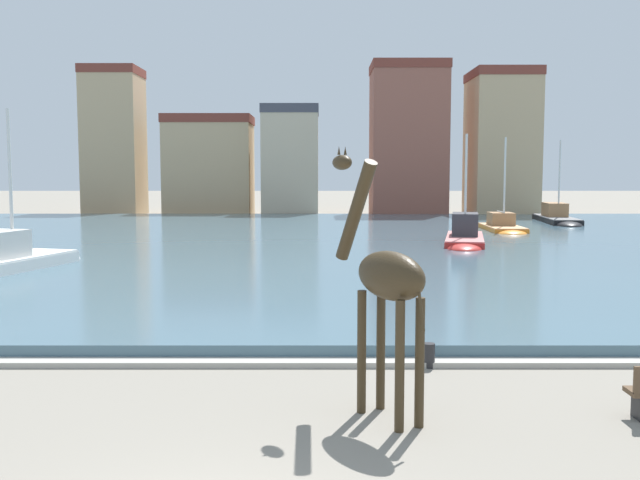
{
  "coord_description": "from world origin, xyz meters",
  "views": [
    {
      "loc": [
        1.26,
        -6.89,
        3.96
      ],
      "look_at": [
        1.19,
        11.74,
        2.2
      ],
      "focal_mm": 40.04,
      "sensor_mm": 36.0,
      "label": 1
    }
  ],
  "objects_px": {
    "mooring_bollard": "(432,356)",
    "sailboat_white": "(16,262)",
    "sailboat_orange": "(506,229)",
    "sailboat_red": "(468,239)",
    "sailboat_black": "(561,220)",
    "giraffe_statue": "(388,280)"
  },
  "relations": [
    {
      "from": "sailboat_white",
      "to": "mooring_bollard",
      "type": "bearing_deg",
      "value": -41.96
    },
    {
      "from": "sailboat_orange",
      "to": "sailboat_red",
      "type": "bearing_deg",
      "value": -116.69
    },
    {
      "from": "sailboat_orange",
      "to": "sailboat_red",
      "type": "distance_m",
      "value": 9.03
    },
    {
      "from": "sailboat_black",
      "to": "sailboat_red",
      "type": "bearing_deg",
      "value": -122.71
    },
    {
      "from": "giraffe_statue",
      "to": "sailboat_black",
      "type": "height_order",
      "value": "sailboat_black"
    },
    {
      "from": "giraffe_statue",
      "to": "sailboat_red",
      "type": "distance_m",
      "value": 25.96
    },
    {
      "from": "sailboat_black",
      "to": "sailboat_red",
      "type": "xyz_separation_m",
      "value": [
        -9.91,
        -15.44,
        0.03
      ]
    },
    {
      "from": "sailboat_red",
      "to": "mooring_bollard",
      "type": "xyz_separation_m",
      "value": [
        -5.2,
        -22.14,
        -0.33
      ]
    },
    {
      "from": "giraffe_statue",
      "to": "sailboat_black",
      "type": "xyz_separation_m",
      "value": [
        16.3,
        40.54,
        -1.7
      ]
    },
    {
      "from": "sailboat_orange",
      "to": "mooring_bollard",
      "type": "bearing_deg",
      "value": -107.04
    },
    {
      "from": "sailboat_black",
      "to": "mooring_bollard",
      "type": "bearing_deg",
      "value": -111.92
    },
    {
      "from": "sailboat_orange",
      "to": "sailboat_red",
      "type": "xyz_separation_m",
      "value": [
        -4.05,
        -8.06,
        0.11
      ]
    },
    {
      "from": "giraffe_statue",
      "to": "sailboat_black",
      "type": "distance_m",
      "value": 43.73
    },
    {
      "from": "giraffe_statue",
      "to": "sailboat_red",
      "type": "bearing_deg",
      "value": 75.74
    },
    {
      "from": "giraffe_statue",
      "to": "mooring_bollard",
      "type": "distance_m",
      "value": 3.77
    },
    {
      "from": "sailboat_white",
      "to": "mooring_bollard",
      "type": "distance_m",
      "value": 18.56
    },
    {
      "from": "mooring_bollard",
      "to": "sailboat_black",
      "type": "bearing_deg",
      "value": 68.08
    },
    {
      "from": "mooring_bollard",
      "to": "sailboat_white",
      "type": "bearing_deg",
      "value": 138.04
    },
    {
      "from": "giraffe_statue",
      "to": "sailboat_white",
      "type": "height_order",
      "value": "sailboat_white"
    },
    {
      "from": "sailboat_red",
      "to": "mooring_bollard",
      "type": "relative_size",
      "value": 15.63
    },
    {
      "from": "sailboat_black",
      "to": "sailboat_red",
      "type": "height_order",
      "value": "sailboat_black"
    },
    {
      "from": "giraffe_statue",
      "to": "mooring_bollard",
      "type": "relative_size",
      "value": 8.83
    }
  ]
}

